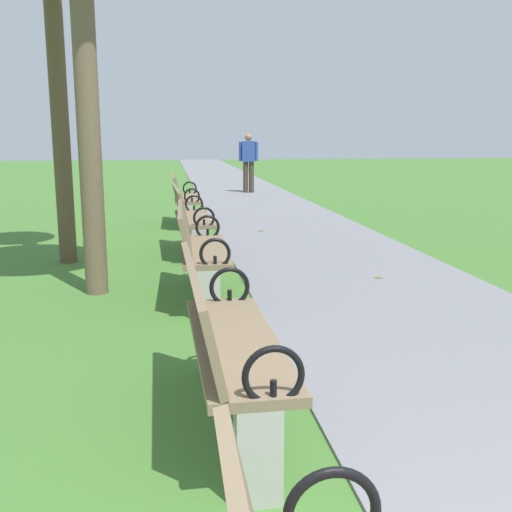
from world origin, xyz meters
name	(u,v)px	position (x,y,z in m)	size (l,w,h in m)	color
paved_walkway	(235,187)	(1.30, 18.00, 0.01)	(2.60, 44.00, 0.02)	slate
park_bench_2	(226,341)	(-0.50, 2.38, 0.49)	(0.50, 1.61, 0.90)	#7A664C
park_bench_3	(199,250)	(-0.50, 5.06, 0.49)	(0.51, 1.61, 0.90)	#7A664C
park_bench_4	(190,218)	(-0.50, 7.35, 0.49)	(0.53, 1.62, 0.90)	#7A664C
park_bench_5	(184,198)	(-0.50, 10.04, 0.49)	(0.49, 1.61, 0.90)	#7A664C
pedestrian_walking	(248,160)	(1.44, 15.95, 0.93)	(0.53, 0.27, 1.62)	#3D3328
scattered_leaves	(223,288)	(-0.24, 5.36, 0.01)	(5.06, 13.87, 0.02)	#BC842D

